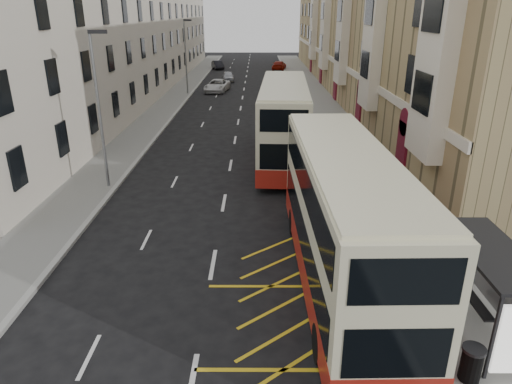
{
  "coord_description": "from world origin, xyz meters",
  "views": [
    {
      "loc": [
        1.7,
        -11.1,
        8.96
      ],
      "look_at": [
        1.63,
        6.84,
        1.83
      ],
      "focal_mm": 32.0,
      "sensor_mm": 36.0,
      "label": 1
    }
  ],
  "objects_px": {
    "street_lamp_near": "(99,103)",
    "street_lamp_far": "(186,53)",
    "car_red": "(279,65)",
    "pedestrian_near": "(403,278)",
    "pedestrian_mid": "(471,248)",
    "pedestrian_far": "(375,226)",
    "white_van": "(217,86)",
    "car_dark": "(218,65)",
    "bus_shelter": "(500,280)",
    "double_decker_front": "(343,219)",
    "litter_bin": "(471,363)",
    "double_decker_rear": "(284,122)",
    "car_silver": "(228,76)"
  },
  "relations": [
    {
      "from": "bus_shelter",
      "to": "street_lamp_far",
      "type": "distance_m",
      "value": 44.94
    },
    {
      "from": "pedestrian_far",
      "to": "car_dark",
      "type": "bearing_deg",
      "value": -52.18
    },
    {
      "from": "white_van",
      "to": "car_dark",
      "type": "bearing_deg",
      "value": 103.32
    },
    {
      "from": "bus_shelter",
      "to": "double_decker_rear",
      "type": "xyz_separation_m",
      "value": [
        -5.02,
        17.44,
        0.37
      ]
    },
    {
      "from": "double_decker_front",
      "to": "car_silver",
      "type": "xyz_separation_m",
      "value": [
        -6.92,
        49.83,
        -1.8
      ]
    },
    {
      "from": "pedestrian_far",
      "to": "litter_bin",
      "type": "bearing_deg",
      "value": 123.69
    },
    {
      "from": "pedestrian_far",
      "to": "white_van",
      "type": "height_order",
      "value": "pedestrian_far"
    },
    {
      "from": "street_lamp_near",
      "to": "car_red",
      "type": "height_order",
      "value": "street_lamp_near"
    },
    {
      "from": "litter_bin",
      "to": "car_silver",
      "type": "relative_size",
      "value": 0.26
    },
    {
      "from": "car_dark",
      "to": "pedestrian_mid",
      "type": "bearing_deg",
      "value": -92.88
    },
    {
      "from": "double_decker_rear",
      "to": "white_van",
      "type": "relative_size",
      "value": 2.43
    },
    {
      "from": "double_decker_front",
      "to": "pedestrian_mid",
      "type": "xyz_separation_m",
      "value": [
        4.86,
        0.69,
        -1.47
      ]
    },
    {
      "from": "car_silver",
      "to": "pedestrian_near",
      "type": "bearing_deg",
      "value": -84.45
    },
    {
      "from": "white_van",
      "to": "car_silver",
      "type": "relative_size",
      "value": 1.33
    },
    {
      "from": "double_decker_rear",
      "to": "white_van",
      "type": "xyz_separation_m",
      "value": [
        -6.46,
        26.92,
        -1.79
      ]
    },
    {
      "from": "street_lamp_near",
      "to": "car_dark",
      "type": "relative_size",
      "value": 1.93
    },
    {
      "from": "pedestrian_near",
      "to": "car_red",
      "type": "height_order",
      "value": "pedestrian_near"
    },
    {
      "from": "pedestrian_far",
      "to": "white_van",
      "type": "relative_size",
      "value": 0.35
    },
    {
      "from": "pedestrian_mid",
      "to": "street_lamp_far",
      "type": "bearing_deg",
      "value": 93.41
    },
    {
      "from": "pedestrian_near",
      "to": "pedestrian_mid",
      "type": "relative_size",
      "value": 1.04
    },
    {
      "from": "double_decker_front",
      "to": "litter_bin",
      "type": "bearing_deg",
      "value": -62.7
    },
    {
      "from": "double_decker_rear",
      "to": "car_red",
      "type": "height_order",
      "value": "double_decker_rear"
    },
    {
      "from": "street_lamp_far",
      "to": "car_dark",
      "type": "relative_size",
      "value": 1.93
    },
    {
      "from": "street_lamp_near",
      "to": "car_silver",
      "type": "height_order",
      "value": "street_lamp_near"
    },
    {
      "from": "litter_bin",
      "to": "pedestrian_far",
      "type": "bearing_deg",
      "value": 96.28
    },
    {
      "from": "street_lamp_far",
      "to": "car_silver",
      "type": "xyz_separation_m",
      "value": [
        4.0,
        10.62,
        -3.98
      ]
    },
    {
      "from": "litter_bin",
      "to": "car_red",
      "type": "relative_size",
      "value": 0.21
    },
    {
      "from": "bus_shelter",
      "to": "car_red",
      "type": "xyz_separation_m",
      "value": [
        -3.14,
        66.51,
        -1.44
      ]
    },
    {
      "from": "car_red",
      "to": "street_lamp_near",
      "type": "bearing_deg",
      "value": 87.56
    },
    {
      "from": "double_decker_rear",
      "to": "car_silver",
      "type": "relative_size",
      "value": 3.25
    },
    {
      "from": "street_lamp_near",
      "to": "street_lamp_far",
      "type": "distance_m",
      "value": 30.0
    },
    {
      "from": "bus_shelter",
      "to": "white_van",
      "type": "bearing_deg",
      "value": 104.51
    },
    {
      "from": "street_lamp_near",
      "to": "white_van",
      "type": "height_order",
      "value": "street_lamp_near"
    },
    {
      "from": "white_van",
      "to": "street_lamp_far",
      "type": "bearing_deg",
      "value": -139.72
    },
    {
      "from": "double_decker_front",
      "to": "white_van",
      "type": "xyz_separation_m",
      "value": [
        -7.7,
        41.18,
        -1.74
      ]
    },
    {
      "from": "double_decker_rear",
      "to": "pedestrian_near",
      "type": "distance_m",
      "value": 15.98
    },
    {
      "from": "pedestrian_far",
      "to": "car_red",
      "type": "bearing_deg",
      "value": -61.51
    },
    {
      "from": "pedestrian_mid",
      "to": "car_red",
      "type": "relative_size",
      "value": 0.35
    },
    {
      "from": "street_lamp_near",
      "to": "pedestrian_near",
      "type": "bearing_deg",
      "value": -39.77
    },
    {
      "from": "car_red",
      "to": "car_dark",
      "type": "bearing_deg",
      "value": 5.77
    },
    {
      "from": "street_lamp_far",
      "to": "white_van",
      "type": "bearing_deg",
      "value": 31.53
    },
    {
      "from": "street_lamp_far",
      "to": "pedestrian_mid",
      "type": "relative_size",
      "value": 4.76
    },
    {
      "from": "bus_shelter",
      "to": "pedestrian_far",
      "type": "distance_m",
      "value": 6.05
    },
    {
      "from": "pedestrian_near",
      "to": "white_van",
      "type": "xyz_separation_m",
      "value": [
        -9.48,
        42.54,
        -0.31
      ]
    },
    {
      "from": "pedestrian_mid",
      "to": "car_silver",
      "type": "relative_size",
      "value": 0.44
    },
    {
      "from": "street_lamp_near",
      "to": "car_red",
      "type": "xyz_separation_m",
      "value": [
        11.55,
        54.12,
        -3.94
      ]
    },
    {
      "from": "street_lamp_near",
      "to": "pedestrian_far",
      "type": "distance_m",
      "value": 14.84
    },
    {
      "from": "pedestrian_near",
      "to": "white_van",
      "type": "height_order",
      "value": "pedestrian_near"
    },
    {
      "from": "car_dark",
      "to": "white_van",
      "type": "bearing_deg",
      "value": -101.11
    },
    {
      "from": "bus_shelter",
      "to": "double_decker_front",
      "type": "bearing_deg",
      "value": 139.86
    }
  ]
}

